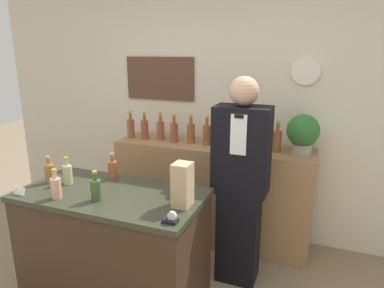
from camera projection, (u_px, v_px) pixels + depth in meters
The scene contains 23 objects.
back_wall at pixel (209, 107), 3.59m from camera, with size 5.20×0.09×2.70m.
back_shelf at pixel (211, 193), 3.51m from camera, with size 1.98×0.46×1.02m.
display_counter at pixel (114, 250), 2.59m from camera, with size 1.35×0.69×0.93m.
shopkeeper at pixel (240, 184), 2.79m from camera, with size 0.44×0.28×1.74m.
potted_plant at pixel (303, 132), 3.05m from camera, with size 0.29×0.29×0.36m.
paper_bag at pixel (182, 185), 2.22m from camera, with size 0.12×0.13×0.29m.
tape_dispenser at pixel (171, 219), 2.03m from camera, with size 0.09×0.06×0.07m.
price_card_left at pixel (19, 191), 2.41m from camera, with size 0.09×0.02×0.06m.
counter_bottle_0 at pixel (49, 173), 2.63m from camera, with size 0.07×0.07×0.21m.
counter_bottle_1 at pixel (67, 174), 2.61m from camera, with size 0.07×0.07×0.21m.
counter_bottle_2 at pixel (56, 187), 2.35m from camera, with size 0.07×0.07×0.21m.
counter_bottle_3 at pixel (113, 169), 2.70m from camera, with size 0.07×0.07×0.21m.
counter_bottle_4 at pixel (96, 189), 2.31m from camera, with size 0.07×0.07×0.21m.
shelf_bottle_0 at pixel (131, 128), 3.65m from camera, with size 0.08×0.08×0.29m.
shelf_bottle_1 at pixel (145, 129), 3.59m from camera, with size 0.08×0.08×0.29m.
shelf_bottle_2 at pixel (160, 130), 3.56m from camera, with size 0.08×0.08×0.29m.
shelf_bottle_3 at pixel (174, 132), 3.47m from camera, with size 0.08×0.08×0.29m.
shelf_bottle_4 at pixel (191, 132), 3.44m from camera, with size 0.08×0.08×0.29m.
shelf_bottle_5 at pixel (207, 134), 3.38m from camera, with size 0.08×0.08×0.29m.
shelf_bottle_6 at pixel (224, 135), 3.32m from camera, with size 0.08×0.08×0.29m.
shelf_bottle_7 at pixel (240, 138), 3.23m from camera, with size 0.08×0.08×0.29m.
shelf_bottle_8 at pixel (258, 139), 3.18m from camera, with size 0.08×0.08×0.29m.
shelf_bottle_9 at pixel (277, 140), 3.15m from camera, with size 0.08×0.08×0.29m.
Camera 1 is at (1.12, -1.40, 1.92)m, focal length 32.00 mm.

